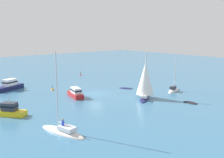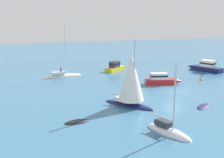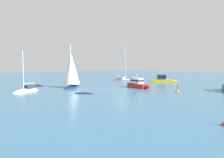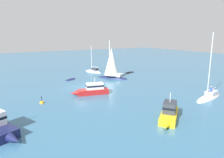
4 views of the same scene
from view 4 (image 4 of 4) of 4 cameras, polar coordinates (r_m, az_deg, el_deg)
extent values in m
plane|color=teal|center=(34.31, -8.00, -2.40)|extent=(160.00, 160.00, 0.00)
cone|color=#191E4C|center=(18.70, -25.46, -14.94)|extent=(1.31, 1.62, 0.83)
cube|color=yellow|center=(22.53, 15.55, -9.71)|extent=(4.62, 4.09, 0.68)
cone|color=yellow|center=(19.91, 14.71, -12.65)|extent=(1.33, 1.25, 0.68)
cube|color=#2D333D|center=(22.37, 15.72, -7.46)|extent=(2.27, 2.16, 1.09)
cube|color=black|center=(22.35, 15.73, -7.33)|extent=(2.32, 2.21, 0.24)
cylinder|color=silver|center=(22.05, 15.88, -4.91)|extent=(0.08, 0.08, 0.99)
ellipsoid|color=black|center=(47.58, 4.95, 1.76)|extent=(2.54, 1.40, 0.47)
ellipsoid|color=#191E4C|center=(41.36, 0.16, 0.23)|extent=(4.98, 6.02, 0.80)
cube|color=white|center=(40.95, 1.16, 0.96)|extent=(1.97, 2.16, 0.40)
cylinder|color=silver|center=(40.97, -0.66, 5.69)|extent=(0.20, 0.20, 7.07)
cylinder|color=silver|center=(40.86, 1.20, 1.57)|extent=(1.83, 2.41, 0.16)
cone|color=white|center=(40.89, -0.14, 4.85)|extent=(4.03, 4.03, 5.30)
cylinder|color=#19994C|center=(40.77, 0.13, 1.37)|extent=(0.32, 0.32, 1.05)
sphere|color=gray|center=(40.65, 0.13, 2.27)|extent=(0.24, 0.24, 0.24)
ellipsoid|color=silver|center=(31.53, 25.25, -4.79)|extent=(6.77, 2.93, 0.91)
cube|color=silver|center=(32.07, 25.90, -3.33)|extent=(2.16, 1.51, 0.43)
cylinder|color=silver|center=(29.98, 25.58, 3.55)|extent=(0.12, 0.12, 8.46)
cylinder|color=silver|center=(31.99, 26.00, -2.51)|extent=(2.92, 0.70, 0.10)
cylinder|color=blue|center=(31.46, 25.73, -3.07)|extent=(0.32, 0.32, 0.98)
sphere|color=gray|center=(31.32, 25.84, -1.99)|extent=(0.24, 0.24, 0.24)
ellipsoid|color=white|center=(48.35, -5.24, 1.93)|extent=(2.91, 4.87, 1.07)
cube|color=#2D333D|center=(47.84, -4.77, 2.75)|extent=(1.37, 1.65, 0.45)
cylinder|color=silver|center=(48.20, -5.72, 5.91)|extent=(0.14, 0.14, 5.64)
cylinder|color=silver|center=(47.75, -4.76, 3.30)|extent=(0.85, 2.02, 0.11)
ellipsoid|color=#191E4C|center=(40.82, -11.38, -0.18)|extent=(3.02, 2.57, 0.34)
cube|color=#B21E1E|center=(30.41, -5.31, -3.49)|extent=(4.69, 2.43, 0.75)
cone|color=#B21E1E|center=(29.98, -10.46, -3.88)|extent=(1.26, 0.99, 0.75)
cube|color=silver|center=(30.26, -4.79, -1.92)|extent=(2.66, 1.68, 0.93)
cube|color=black|center=(30.25, -4.79, -1.83)|extent=(2.71, 1.73, 0.24)
cylinder|color=silver|center=(30.06, -4.82, -0.29)|extent=(0.08, 0.08, 0.84)
sphere|color=orange|center=(27.95, -18.87, -6.35)|extent=(0.59, 0.59, 0.59)
cylinder|color=black|center=(27.77, -18.96, -5.16)|extent=(0.08, 0.08, 0.62)
camera|label=1|loc=(50.63, 57.50, 9.45)|focal=43.32mm
camera|label=2|loc=(70.65, -3.79, 13.10)|focal=45.35mm
camera|label=3|loc=(56.41, -41.98, 4.63)|focal=33.59mm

